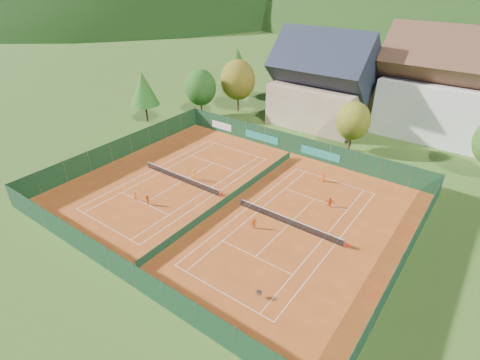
% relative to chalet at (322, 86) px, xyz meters
% --- Properties ---
extents(ground, '(600.00, 600.00, 0.00)m').
position_rel_chalet_xyz_m(ground, '(3.00, -30.00, -6.64)').
color(ground, '#33561B').
rests_on(ground, ground).
extents(clay_pad, '(40.00, 32.00, 0.01)m').
position_rel_chalet_xyz_m(clay_pad, '(3.00, -30.00, -6.62)').
color(clay_pad, '#A54618').
rests_on(clay_pad, ground).
extents(court_markings_left, '(11.03, 23.83, 0.00)m').
position_rel_chalet_xyz_m(court_markings_left, '(-5.00, -30.00, -6.61)').
color(court_markings_left, white).
rests_on(court_markings_left, ground).
extents(court_markings_right, '(11.03, 23.83, 0.00)m').
position_rel_chalet_xyz_m(court_markings_right, '(11.00, -30.00, -6.61)').
color(court_markings_right, white).
rests_on(court_markings_right, ground).
extents(tennis_net_left, '(13.30, 0.10, 1.02)m').
position_rel_chalet_xyz_m(tennis_net_left, '(-4.85, -30.00, -6.12)').
color(tennis_net_left, '#59595B').
rests_on(tennis_net_left, ground).
extents(tennis_net_right, '(13.30, 0.10, 1.02)m').
position_rel_chalet_xyz_m(tennis_net_right, '(11.15, -30.00, -6.12)').
color(tennis_net_right, '#59595B').
rests_on(tennis_net_right, ground).
extents(court_divider, '(0.03, 28.80, 1.00)m').
position_rel_chalet_xyz_m(court_divider, '(3.00, -30.00, -6.12)').
color(court_divider, '#163D24').
rests_on(court_divider, ground).
extents(fence_north, '(40.00, 0.10, 3.00)m').
position_rel_chalet_xyz_m(fence_north, '(2.54, -14.01, -5.16)').
color(fence_north, '#14381F').
rests_on(fence_north, ground).
extents(fence_south, '(40.00, 0.04, 3.00)m').
position_rel_chalet_xyz_m(fence_south, '(3.00, -46.00, -5.12)').
color(fence_south, '#12331C').
rests_on(fence_south, ground).
extents(fence_west, '(0.04, 32.00, 3.00)m').
position_rel_chalet_xyz_m(fence_west, '(-17.00, -30.00, -5.12)').
color(fence_west, '#153B1C').
rests_on(fence_west, ground).
extents(fence_east, '(0.09, 32.00, 3.00)m').
position_rel_chalet_xyz_m(fence_east, '(23.00, -29.95, -5.14)').
color(fence_east, '#153B23').
rests_on(fence_east, ground).
extents(chalet, '(16.20, 12.00, 16.00)m').
position_rel_chalet_xyz_m(chalet, '(0.00, 0.00, 0.00)').
color(chalet, beige).
rests_on(chalet, ground).
extents(hotel_block_a, '(21.60, 11.00, 17.25)m').
position_rel_chalet_xyz_m(hotel_block_a, '(19.00, 6.00, 0.76)').
color(hotel_block_a, silver).
rests_on(hotel_block_a, ground).
extents(tree_west_front, '(5.72, 5.72, 8.69)m').
position_rel_chalet_xyz_m(tree_west_front, '(-19.00, -10.00, -1.23)').
color(tree_west_front, '#463219').
rests_on(tree_west_front, ground).
extents(tree_west_mid, '(6.44, 6.44, 9.78)m').
position_rel_chalet_xyz_m(tree_west_mid, '(-15.00, -4.00, -0.56)').
color(tree_west_mid, '#472E19').
rests_on(tree_west_mid, ground).
extents(tree_west_back, '(5.60, 5.60, 10.00)m').
position_rel_chalet_xyz_m(tree_west_back, '(-21.00, 4.00, 0.11)').
color(tree_west_back, '#4A2A1A').
rests_on(tree_west_back, ground).
extents(tree_center, '(5.01, 5.01, 7.60)m').
position_rel_chalet_xyz_m(tree_center, '(9.00, -8.00, -1.91)').
color(tree_center, '#452D18').
rests_on(tree_center, ground).
extents(tree_west_side, '(5.04, 5.04, 9.00)m').
position_rel_chalet_xyz_m(tree_west_side, '(-25.00, -18.00, -0.56)').
color(tree_west_side, '#402A17').
rests_on(tree_west_side, ground).
extents(ball_hopper, '(0.34, 0.34, 0.80)m').
position_rel_chalet_xyz_m(ball_hopper, '(14.09, -40.43, -6.07)').
color(ball_hopper, slate).
rests_on(ball_hopper, ground).
extents(loose_ball_0, '(0.07, 0.07, 0.07)m').
position_rel_chalet_xyz_m(loose_ball_0, '(-8.04, -36.69, -6.59)').
color(loose_ball_0, '#CCD833').
rests_on(loose_ball_0, ground).
extents(loose_ball_1, '(0.07, 0.07, 0.07)m').
position_rel_chalet_xyz_m(loose_ball_1, '(10.03, -41.85, -6.59)').
color(loose_ball_1, '#CCD833').
rests_on(loose_ball_1, ground).
extents(loose_ball_2, '(0.07, 0.07, 0.07)m').
position_rel_chalet_xyz_m(loose_ball_2, '(7.73, -27.76, -6.59)').
color(loose_ball_2, '#CCD833').
rests_on(loose_ball_2, ground).
extents(loose_ball_3, '(0.07, 0.07, 0.07)m').
position_rel_chalet_xyz_m(loose_ball_3, '(-1.90, -20.50, -6.59)').
color(loose_ball_3, '#CCD833').
rests_on(loose_ball_3, ground).
extents(loose_ball_4, '(0.07, 0.07, 0.07)m').
position_rel_chalet_xyz_m(loose_ball_4, '(10.08, -34.89, -6.59)').
color(loose_ball_4, '#CCD833').
rests_on(loose_ball_4, ground).
extents(player_left_near, '(0.52, 0.47, 1.19)m').
position_rel_chalet_xyz_m(player_left_near, '(-6.26, -36.61, -6.03)').
color(player_left_near, orange).
rests_on(player_left_near, ground).
extents(player_left_mid, '(0.83, 0.76, 1.39)m').
position_rel_chalet_xyz_m(player_left_mid, '(-4.33, -36.45, -5.93)').
color(player_left_mid, orange).
rests_on(player_left_mid, ground).
extents(player_left_far, '(1.16, 1.03, 1.56)m').
position_rel_chalet_xyz_m(player_left_far, '(-3.82, -28.75, -5.84)').
color(player_left_far, orange).
rests_on(player_left_far, ground).
extents(player_right_near, '(0.81, 0.76, 1.33)m').
position_rel_chalet_xyz_m(player_right_near, '(8.28, -32.70, -5.96)').
color(player_right_near, orange).
rests_on(player_right_near, ground).
extents(player_right_far_a, '(0.77, 0.70, 1.31)m').
position_rel_chalet_xyz_m(player_right_far_a, '(9.96, -19.14, -5.97)').
color(player_right_far_a, '#F65915').
rests_on(player_right_far_a, ground).
extents(player_right_far_b, '(1.24, 0.73, 1.28)m').
position_rel_chalet_xyz_m(player_right_far_b, '(13.14, -24.05, -5.99)').
color(player_right_far_b, '#E44A14').
rests_on(player_right_far_b, ground).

